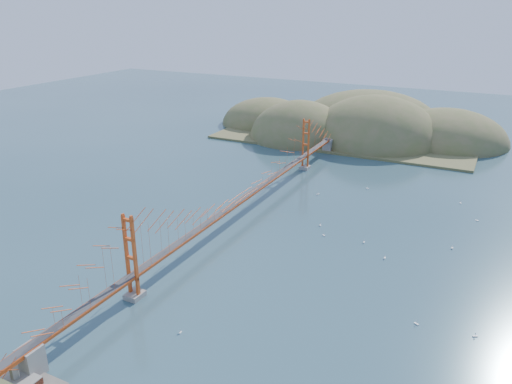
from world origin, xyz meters
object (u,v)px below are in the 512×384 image
at_px(sailboat_2, 416,323).
at_px(bridge, 244,178).
at_px(sailboat_1, 324,235).
at_px(fort, 21,381).
at_px(sailboat_0, 364,242).

bearing_deg(sailboat_2, bridge, 149.72).
distance_m(bridge, sailboat_1, 17.25).
distance_m(bridge, fort, 48.40).
relative_size(fort, sailboat_1, 5.42).
distance_m(fort, sailboat_2, 43.71).
xyz_separation_m(sailboat_0, sailboat_2, (11.38, -18.44, 0.01)).
xyz_separation_m(fort, sailboat_0, (21.92, 46.74, -0.52)).
bearing_deg(fort, sailboat_1, 71.67).
bearing_deg(sailboat_0, bridge, 176.83).
relative_size(sailboat_0, sailboat_1, 0.92).
height_order(bridge, sailboat_2, bridge).
height_order(bridge, sailboat_0, bridge).
bearing_deg(sailboat_2, sailboat_0, 121.69).
height_order(sailboat_2, sailboat_1, sailboat_2).
bearing_deg(sailboat_1, bridge, 173.91).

